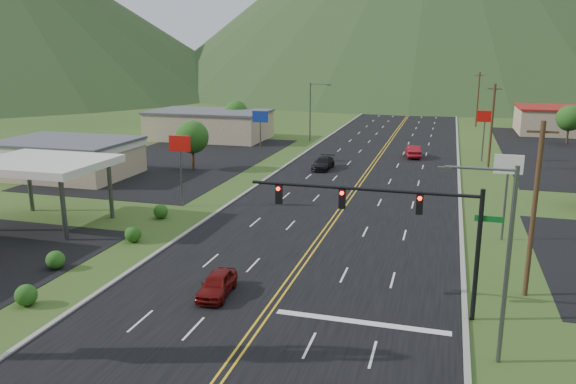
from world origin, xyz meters
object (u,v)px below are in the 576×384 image
(car_dark_mid, at_px, (323,164))
(gas_canopy, at_px, (42,165))
(traffic_signal, at_px, (399,215))
(car_red_near, at_px, (217,285))
(car_red_far, at_px, (413,151))
(streetlight_east, at_px, (501,252))
(streetlight_west, at_px, (312,108))

(car_dark_mid, bearing_deg, gas_canopy, -119.71)
(gas_canopy, bearing_deg, traffic_signal, -15.70)
(traffic_signal, relative_size, car_dark_mid, 2.70)
(gas_canopy, height_order, car_dark_mid, gas_canopy)
(gas_canopy, distance_m, car_dark_mid, 32.37)
(gas_canopy, bearing_deg, car_red_near, -25.69)
(car_red_near, xyz_separation_m, car_red_far, (7.82, 47.19, 0.13))
(traffic_signal, xyz_separation_m, streetlight_east, (4.70, -4.00, -0.15))
(streetlight_west, xyz_separation_m, car_dark_mid, (6.37, -20.57, -4.48))
(streetlight_east, distance_m, car_dark_mid, 42.97)
(car_red_near, bearing_deg, streetlight_east, -16.66)
(traffic_signal, height_order, car_red_far, traffic_signal)
(streetlight_east, relative_size, car_dark_mid, 1.86)
(streetlight_west, relative_size, car_red_near, 2.30)
(traffic_signal, height_order, car_red_near, traffic_signal)
(car_red_near, relative_size, car_dark_mid, 0.81)
(gas_canopy, distance_m, car_red_far, 46.65)
(traffic_signal, xyz_separation_m, car_red_near, (-9.91, -0.93, -4.66))
(gas_canopy, relative_size, car_dark_mid, 2.06)
(car_red_near, bearing_deg, traffic_signal, 0.55)
(car_red_near, distance_m, car_dark_mid, 36.41)
(traffic_signal, relative_size, streetlight_east, 1.46)
(streetlight_west, height_order, car_dark_mid, streetlight_west)
(traffic_signal, distance_m, car_red_far, 46.53)
(streetlight_east, xyz_separation_m, streetlight_west, (-22.86, 60.00, 0.00))
(gas_canopy, relative_size, car_red_near, 2.56)
(traffic_signal, xyz_separation_m, car_red_far, (-2.09, 46.26, -4.53))
(streetlight_west, bearing_deg, car_dark_mid, -72.81)
(traffic_signal, relative_size, gas_canopy, 1.31)
(traffic_signal, xyz_separation_m, streetlight_west, (-18.16, 56.00, -0.15))
(streetlight_west, height_order, gas_canopy, streetlight_west)
(traffic_signal, height_order, streetlight_east, streetlight_east)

